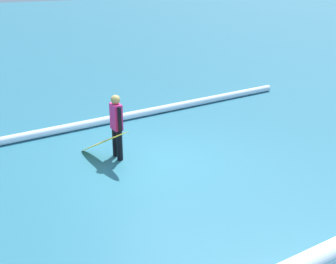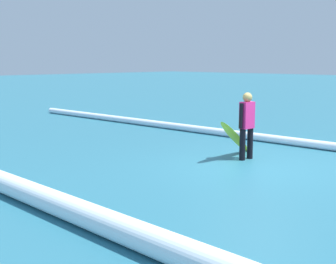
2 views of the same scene
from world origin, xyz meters
name	(u,v)px [view 2 (image 2 of 2)]	position (x,y,z in m)	size (l,w,h in m)	color
ground_plane	(259,167)	(0.00, 0.00, 0.00)	(125.29, 125.29, 0.00)	#28697F
surfer	(247,122)	(0.67, -0.48, 0.88)	(0.22, 0.54, 1.57)	black
surfboard	(235,137)	(1.01, -0.51, 0.48)	(0.75, 1.77, 0.98)	yellow
wave_crest_foreground	(232,134)	(2.81, -2.82, 0.11)	(0.23, 0.23, 19.41)	white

